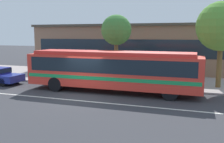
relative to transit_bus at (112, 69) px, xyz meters
The scene contains 8 objects.
ground_plane 3.02m from the transit_bus, 125.83° to the right, with size 120.00×120.00×0.00m, color #36363A.
sidewalk_slab 5.77m from the transit_bus, 105.56° to the left, with size 60.00×8.00×0.12m, color #A39693.
lane_stripe_center 3.61m from the transit_bus, 117.49° to the right, with size 56.00×0.16×0.01m, color silver.
transit_bus is the anchor object (origin of this frame).
pedestrian_waiting_near_sign 3.93m from the transit_bus, 60.18° to the left, with size 0.39×0.39×1.68m.
street_tree_near_stop 4.43m from the transit_bus, 103.61° to the left, with size 2.44×2.44×5.38m.
street_tree_mid_block 8.30m from the transit_bus, 26.77° to the left, with size 3.52×3.52×6.14m.
station_building 12.29m from the transit_bus, 96.57° to the left, with size 21.00×9.18×4.96m.
Camera 1 is at (7.06, -14.31, 3.94)m, focal length 41.19 mm.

